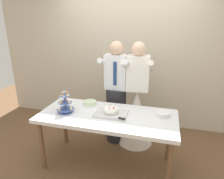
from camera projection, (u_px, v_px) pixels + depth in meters
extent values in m
plane|color=brown|center=(108.00, 163.00, 2.88)|extent=(8.00, 8.00, 0.00)
cube|color=beige|center=(129.00, 49.00, 3.67)|extent=(5.20, 0.10, 2.90)
cube|color=silver|center=(107.00, 116.00, 2.63)|extent=(1.80, 0.80, 0.05)
cylinder|color=brown|center=(42.00, 145.00, 2.67)|extent=(0.06, 0.06, 0.72)
cylinder|color=brown|center=(169.00, 168.00, 2.26)|extent=(0.06, 0.06, 0.72)
cylinder|color=brown|center=(65.00, 123.00, 3.26)|extent=(0.06, 0.06, 0.72)
cylinder|color=brown|center=(169.00, 138.00, 2.85)|extent=(0.06, 0.06, 0.72)
cylinder|color=#4C66B2|center=(66.00, 112.00, 2.69)|extent=(0.17, 0.17, 0.01)
cylinder|color=#4C66B2|center=(65.00, 102.00, 2.65)|extent=(0.01, 0.01, 0.31)
cylinder|color=#4C66B2|center=(66.00, 109.00, 2.68)|extent=(0.23, 0.23, 0.01)
cylinder|color=#D1B784|center=(71.00, 109.00, 2.64)|extent=(0.04, 0.04, 0.03)
sphere|color=beige|center=(71.00, 107.00, 2.63)|extent=(0.04, 0.04, 0.04)
cylinder|color=#D1B784|center=(66.00, 105.00, 2.76)|extent=(0.04, 0.04, 0.03)
sphere|color=#D6B27A|center=(66.00, 104.00, 2.75)|extent=(0.04, 0.04, 0.04)
cylinder|color=#D1B784|center=(59.00, 110.00, 2.62)|extent=(0.04, 0.04, 0.03)
sphere|color=white|center=(59.00, 108.00, 2.62)|extent=(0.04, 0.04, 0.04)
cylinder|color=#4C66B2|center=(65.00, 102.00, 2.65)|extent=(0.18, 0.18, 0.01)
cylinder|color=#D1B784|center=(69.00, 102.00, 2.62)|extent=(0.04, 0.04, 0.03)
sphere|color=white|center=(69.00, 100.00, 2.61)|extent=(0.04, 0.04, 0.04)
cylinder|color=#D1B784|center=(65.00, 100.00, 2.70)|extent=(0.04, 0.04, 0.03)
sphere|color=#D6B27A|center=(65.00, 98.00, 2.69)|extent=(0.04, 0.04, 0.04)
cylinder|color=#D1B784|center=(61.00, 102.00, 2.61)|extent=(0.04, 0.04, 0.03)
sphere|color=beige|center=(61.00, 101.00, 2.60)|extent=(0.04, 0.04, 0.04)
cylinder|color=#4C66B2|center=(65.00, 96.00, 2.62)|extent=(0.13, 0.13, 0.01)
cylinder|color=#D1B784|center=(67.00, 95.00, 2.60)|extent=(0.04, 0.04, 0.03)
sphere|color=brown|center=(67.00, 93.00, 2.60)|extent=(0.04, 0.04, 0.04)
cylinder|color=#D1B784|center=(64.00, 94.00, 2.65)|extent=(0.04, 0.04, 0.03)
sphere|color=white|center=(64.00, 92.00, 2.64)|extent=(0.04, 0.04, 0.04)
cylinder|color=#D1B784|center=(62.00, 95.00, 2.59)|extent=(0.04, 0.04, 0.03)
sphere|color=brown|center=(62.00, 94.00, 2.58)|extent=(0.04, 0.04, 0.04)
cube|color=silver|center=(111.00, 114.00, 2.62)|extent=(0.42, 0.31, 0.02)
sphere|color=white|center=(115.00, 111.00, 2.60)|extent=(0.10, 0.10, 0.10)
sphere|color=white|center=(115.00, 109.00, 2.65)|extent=(0.09, 0.09, 0.09)
sphere|color=white|center=(111.00, 109.00, 2.65)|extent=(0.10, 0.10, 0.10)
sphere|color=white|center=(107.00, 109.00, 2.65)|extent=(0.09, 0.09, 0.09)
sphere|color=white|center=(107.00, 111.00, 2.60)|extent=(0.09, 0.09, 0.09)
sphere|color=white|center=(109.00, 113.00, 2.57)|extent=(0.07, 0.07, 0.07)
sphere|color=white|center=(113.00, 112.00, 2.56)|extent=(0.08, 0.08, 0.08)
sphere|color=white|center=(111.00, 110.00, 2.61)|extent=(0.11, 0.11, 0.11)
sphere|color=#B21923|center=(114.00, 108.00, 2.56)|extent=(0.02, 0.02, 0.02)
sphere|color=#B21923|center=(109.00, 108.00, 2.54)|extent=(0.02, 0.02, 0.02)
sphere|color=#DB474C|center=(110.00, 106.00, 2.62)|extent=(0.02, 0.02, 0.02)
sphere|color=#B21923|center=(109.00, 107.00, 2.58)|extent=(0.02, 0.02, 0.02)
sphere|color=#2D1938|center=(111.00, 106.00, 2.59)|extent=(0.02, 0.02, 0.02)
sphere|color=#DB474C|center=(111.00, 107.00, 2.60)|extent=(0.02, 0.02, 0.02)
cube|color=silver|center=(111.00, 117.00, 2.51)|extent=(0.23, 0.07, 0.00)
cube|color=black|center=(122.00, 119.00, 2.44)|extent=(0.09, 0.04, 0.02)
cylinder|color=white|center=(162.00, 115.00, 2.59)|extent=(0.18, 0.18, 0.01)
cylinder|color=white|center=(162.00, 115.00, 2.58)|extent=(0.18, 0.18, 0.01)
cylinder|color=white|center=(162.00, 114.00, 2.58)|extent=(0.18, 0.18, 0.01)
cylinder|color=white|center=(163.00, 113.00, 2.58)|extent=(0.18, 0.18, 0.01)
cylinder|color=white|center=(163.00, 112.00, 2.57)|extent=(0.18, 0.18, 0.01)
cylinder|color=white|center=(90.00, 104.00, 2.93)|extent=(0.24, 0.24, 0.01)
cylinder|color=beige|center=(90.00, 103.00, 2.92)|extent=(0.19, 0.19, 0.05)
cylinder|color=#232328|center=(116.00, 115.00, 3.32)|extent=(0.32, 0.32, 0.92)
cube|color=white|center=(116.00, 72.00, 3.08)|extent=(0.35, 0.22, 0.54)
sphere|color=#D8B293|center=(116.00, 48.00, 2.96)|extent=(0.21, 0.21, 0.21)
cylinder|color=white|center=(105.00, 64.00, 3.10)|extent=(0.10, 0.49, 0.28)
cylinder|color=white|center=(129.00, 66.00, 2.99)|extent=(0.10, 0.49, 0.28)
cube|color=navy|center=(115.00, 74.00, 2.99)|extent=(0.05, 0.01, 0.36)
cone|color=white|center=(136.00, 117.00, 3.25)|extent=(0.56, 0.56, 0.92)
cube|color=white|center=(138.00, 73.00, 3.01)|extent=(0.36, 0.23, 0.54)
sphere|color=beige|center=(139.00, 49.00, 2.89)|extent=(0.21, 0.21, 0.21)
cylinder|color=white|center=(125.00, 66.00, 3.01)|extent=(0.12, 0.49, 0.28)
cylinder|color=white|center=(150.00, 67.00, 2.94)|extent=(0.12, 0.49, 0.28)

